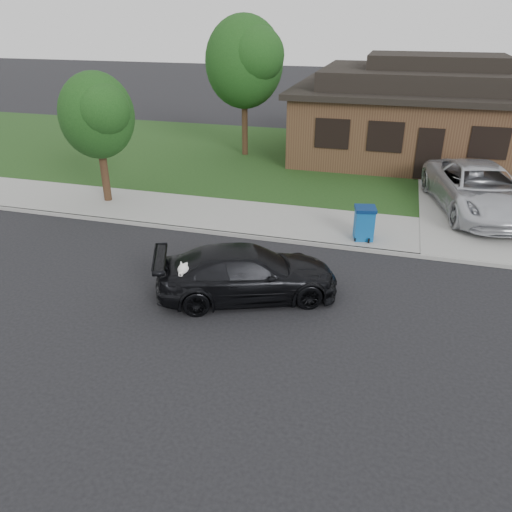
# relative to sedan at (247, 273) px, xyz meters

# --- Properties ---
(ground) EXTENTS (120.00, 120.00, 0.00)m
(ground) POSITION_rel_sedan_xyz_m (0.49, -0.04, -0.65)
(ground) COLOR black
(ground) RESTS_ON ground
(sidewalk) EXTENTS (60.00, 3.00, 0.12)m
(sidewalk) POSITION_rel_sedan_xyz_m (0.49, 4.96, -0.59)
(sidewalk) COLOR gray
(sidewalk) RESTS_ON ground
(curb) EXTENTS (60.00, 0.12, 0.12)m
(curb) POSITION_rel_sedan_xyz_m (0.49, 3.46, -0.59)
(curb) COLOR gray
(curb) RESTS_ON ground
(lawn) EXTENTS (60.00, 13.00, 0.13)m
(lawn) POSITION_rel_sedan_xyz_m (0.49, 12.96, -0.59)
(lawn) COLOR #193814
(lawn) RESTS_ON ground
(driveway) EXTENTS (4.50, 13.00, 0.14)m
(driveway) POSITION_rel_sedan_xyz_m (6.49, 9.96, -0.58)
(driveway) COLOR gray
(driveway) RESTS_ON ground
(sedan) EXTENTS (4.85, 3.42, 1.30)m
(sedan) POSITION_rel_sedan_xyz_m (0.00, 0.00, 0.00)
(sedan) COLOR black
(sedan) RESTS_ON ground
(minivan) EXTENTS (3.92, 6.28, 1.62)m
(minivan) POSITION_rel_sedan_xyz_m (6.13, 7.59, 0.30)
(minivan) COLOR silver
(minivan) RESTS_ON driveway
(recycling_bin) EXTENTS (0.73, 0.73, 1.03)m
(recycling_bin) POSITION_rel_sedan_xyz_m (2.52, 4.14, -0.01)
(recycling_bin) COLOR #0E539B
(recycling_bin) RESTS_ON sidewalk
(house) EXTENTS (12.60, 8.60, 4.65)m
(house) POSITION_rel_sedan_xyz_m (4.49, 14.96, 1.48)
(house) COLOR #422B1C
(house) RESTS_ON ground
(tree_0) EXTENTS (3.78, 3.60, 6.34)m
(tree_0) POSITION_rel_sedan_xyz_m (-3.84, 12.84, 3.83)
(tree_0) COLOR #332114
(tree_0) RESTS_ON ground
(tree_2) EXTENTS (2.73, 2.60, 4.59)m
(tree_2) POSITION_rel_sedan_xyz_m (-6.89, 5.07, 2.61)
(tree_2) COLOR #332114
(tree_2) RESTS_ON ground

